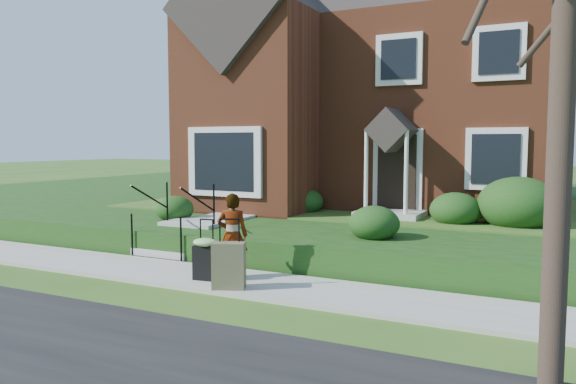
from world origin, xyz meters
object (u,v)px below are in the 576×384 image
Objects in this scene: front_steps at (185,232)px; woman at (232,235)px; suitcase_black at (205,256)px; suitcase_olive at (229,265)px.

woman is at bearing -36.12° from front_steps.
suitcase_black is (2.01, -2.09, 0.02)m from front_steps.
suitcase_olive is (0.70, -0.33, -0.03)m from suitcase_black.
front_steps reaches higher than suitcase_black.
suitcase_black is 0.93× the size of suitcase_olive.
suitcase_black is (-0.32, -0.39, -0.34)m from woman.
woman is 0.61m from suitcase_black.
suitcase_olive is at bearing -32.54° from suitcase_black.
front_steps is 1.75× the size of suitcase_olive.
woman is at bearing 94.89° from suitcase_olive.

